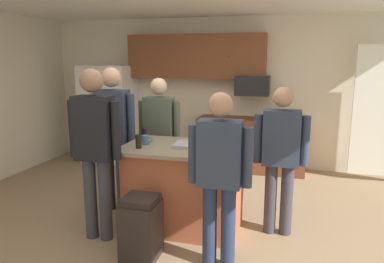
{
  "coord_description": "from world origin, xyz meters",
  "views": [
    {
      "loc": [
        1.19,
        -3.61,
        1.87
      ],
      "look_at": [
        0.12,
        0.39,
        1.05
      ],
      "focal_mm": 33.91,
      "sensor_mm": 36.0,
      "label": 1
    }
  ],
  "objects": [
    {
      "name": "floor",
      "position": [
        0.0,
        0.0,
        0.0
      ],
      "size": [
        7.04,
        7.04,
        0.0
      ],
      "primitive_type": "plane",
      "color": "#937A5B",
      "rests_on": "ground"
    },
    {
      "name": "back_wall",
      "position": [
        0.0,
        2.8,
        1.3
      ],
      "size": [
        6.4,
        0.1,
        2.6
      ],
      "primitive_type": "cube",
      "color": "beige",
      "rests_on": "ground"
    },
    {
      "name": "french_door_window_panel",
      "position": [
        2.6,
        2.4,
        1.1
      ],
      "size": [
        0.9,
        0.06,
        2.0
      ],
      "primitive_type": "cube",
      "color": "white",
      "rests_on": "ground"
    },
    {
      "name": "cabinet_run_upper",
      "position": [
        -0.4,
        2.6,
        1.93
      ],
      "size": [
        2.4,
        0.38,
        0.75
      ],
      "color": "brown"
    },
    {
      "name": "cabinet_run_lower",
      "position": [
        0.6,
        2.48,
        0.45
      ],
      "size": [
        1.8,
        0.63,
        0.9
      ],
      "color": "brown",
      "rests_on": "ground"
    },
    {
      "name": "refrigerator",
      "position": [
        -2.0,
        2.38,
        0.89
      ],
      "size": [
        0.88,
        0.76,
        1.77
      ],
      "color": "white",
      "rests_on": "ground"
    },
    {
      "name": "microwave_over_range",
      "position": [
        0.6,
        2.5,
        1.45
      ],
      "size": [
        0.56,
        0.4,
        0.32
      ],
      "primitive_type": "cube",
      "color": "black"
    },
    {
      "name": "kitchen_island",
      "position": [
        0.12,
        0.09,
        0.48
      ],
      "size": [
        1.36,
        0.9,
        0.94
      ],
      "color": "#AD5638",
      "rests_on": "ground"
    },
    {
      "name": "person_guest_right",
      "position": [
        -0.42,
        0.77,
        0.95
      ],
      "size": [
        0.57,
        0.22,
        1.65
      ],
      "rotation": [
        0.0,
        0.0,
        -0.9
      ],
      "color": "#232D4C",
      "rests_on": "ground"
    },
    {
      "name": "person_guest_left",
      "position": [
        -0.86,
        0.34,
        1.04
      ],
      "size": [
        0.57,
        0.24,
        1.78
      ],
      "rotation": [
        0.0,
        0.0,
        -0.24
      ],
      "color": "#383842",
      "rests_on": "ground"
    },
    {
      "name": "person_host_foreground",
      "position": [
        -0.69,
        -0.4,
        1.04
      ],
      "size": [
        0.57,
        0.24,
        1.79
      ],
      "rotation": [
        0.0,
        0.0,
        0.55
      ],
      "color": "#383842",
      "rests_on": "ground"
    },
    {
      "name": "person_elder_center",
      "position": [
        1.14,
        0.21,
        0.92
      ],
      "size": [
        0.57,
        0.22,
        1.6
      ],
      "rotation": [
        0.0,
        0.0,
        -3.03
      ],
      "color": "#383842",
      "rests_on": "ground"
    },
    {
      "name": "person_guest_by_door",
      "position": [
        0.64,
        -0.6,
        0.92
      ],
      "size": [
        0.57,
        0.22,
        1.6
      ],
      "rotation": [
        0.0,
        0.0,
        2.21
      ],
      "color": "#232D4C",
      "rests_on": "ground"
    },
    {
      "name": "mug_ceramic_white",
      "position": [
        -0.33,
        0.06,
        1.0
      ],
      "size": [
        0.13,
        0.08,
        0.1
      ],
      "color": "#4C6B99",
      "rests_on": "kitchen_island"
    },
    {
      "name": "glass_stout_tall",
      "position": [
        -0.39,
        0.17,
        1.03
      ],
      "size": [
        0.06,
        0.06,
        0.17
      ],
      "color": "black",
      "rests_on": "kitchen_island"
    },
    {
      "name": "glass_pilsner",
      "position": [
        -0.33,
        -0.12,
        1.02
      ],
      "size": [
        0.06,
        0.06,
        0.15
      ],
      "color": "black",
      "rests_on": "kitchen_island"
    },
    {
      "name": "glass_dark_ale",
      "position": [
        0.56,
        0.1,
        1.01
      ],
      "size": [
        0.06,
        0.06,
        0.14
      ],
      "color": "black",
      "rests_on": "kitchen_island"
    },
    {
      "name": "glass_short_whisky",
      "position": [
        0.54,
        -0.17,
        1.01
      ],
      "size": [
        0.07,
        0.07,
        0.13
      ],
      "color": "black",
      "rests_on": "kitchen_island"
    },
    {
      "name": "serving_tray",
      "position": [
        0.24,
        0.06,
        0.96
      ],
      "size": [
        0.44,
        0.3,
        0.04
      ],
      "color": "#B7B7BC",
      "rests_on": "kitchen_island"
    },
    {
      "name": "trash_bin",
      "position": [
        -0.11,
        -0.64,
        0.3
      ],
      "size": [
        0.34,
        0.34,
        0.61
      ],
      "color": "black",
      "rests_on": "ground"
    }
  ]
}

